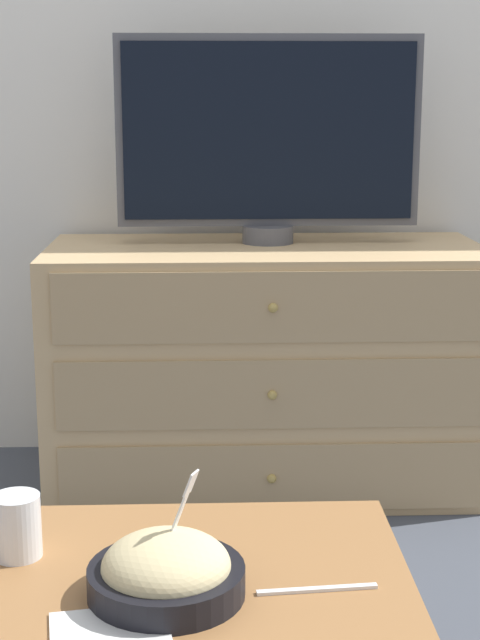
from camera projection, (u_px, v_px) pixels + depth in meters
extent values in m
plane|color=#474C56|center=(249.00, 444.00, 3.05)|extent=(12.00, 12.00, 0.00)
cube|color=white|center=(250.00, 8.00, 2.78)|extent=(12.00, 0.05, 2.60)
cube|color=tan|center=(265.00, 366.00, 2.69)|extent=(1.17, 0.52, 0.66)
cube|color=tan|center=(272.00, 478.00, 2.48)|extent=(1.08, 0.01, 0.18)
sphere|color=tan|center=(272.00, 479.00, 2.48)|extent=(0.02, 0.02, 0.02)
cube|color=tan|center=(272.00, 394.00, 2.43)|extent=(1.08, 0.01, 0.18)
sphere|color=tan|center=(272.00, 395.00, 2.43)|extent=(0.02, 0.02, 0.02)
cube|color=tan|center=(273.00, 307.00, 2.38)|extent=(1.08, 0.01, 0.18)
sphere|color=tan|center=(273.00, 308.00, 2.38)|extent=(0.02, 0.02, 0.02)
cylinder|color=#515156|center=(268.00, 234.00, 2.67)|extent=(0.14, 0.14, 0.05)
cube|color=#515156|center=(268.00, 131.00, 2.62)|extent=(0.81, 0.04, 0.50)
cube|color=black|center=(269.00, 132.00, 2.60)|extent=(0.77, 0.01, 0.46)
cube|color=#9E6B3D|center=(152.00, 594.00, 1.37)|extent=(0.74, 0.58, 0.02)
cylinder|color=brown|center=(357.00, 620.00, 1.67)|extent=(0.04, 0.04, 0.36)
cylinder|color=black|center=(166.00, 581.00, 1.34)|extent=(0.22, 0.22, 0.04)
ellipsoid|color=beige|center=(166.00, 566.00, 1.34)|extent=(0.18, 0.18, 0.09)
cube|color=white|center=(174.00, 527.00, 1.35)|extent=(0.06, 0.03, 0.14)
cube|color=white|center=(191.00, 483.00, 1.33)|extent=(0.02, 0.03, 0.03)
cylinder|color=beige|center=(18.00, 537.00, 1.46)|extent=(0.06, 0.06, 0.06)
cylinder|color=white|center=(17.00, 526.00, 1.45)|extent=(0.07, 0.07, 0.10)
cube|color=white|center=(111.00, 638.00, 1.24)|extent=(0.17, 0.17, 0.00)
cube|color=white|center=(317.00, 589.00, 1.36)|extent=(0.17, 0.02, 0.01)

